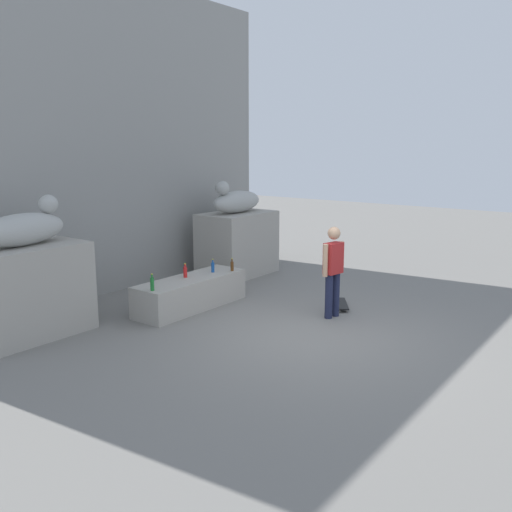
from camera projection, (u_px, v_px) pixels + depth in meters
name	position (u px, v px, depth m)	size (l,w,h in m)	color
ground_plane	(305.00, 335.00, 9.18)	(40.00, 40.00, 0.00)	slate
facade_wall	(102.00, 138.00, 11.51)	(9.23, 0.60, 6.45)	gray
pedestal_left	(27.00, 291.00, 9.04)	(1.85, 1.17, 1.51)	#A39E93
pedestal_right	(237.00, 244.00, 13.32)	(1.85, 1.17, 1.51)	#A39E93
statue_reclining_left	(24.00, 228.00, 8.86)	(1.66, 0.78, 0.78)	#AAABA6
statue_reclining_right	(236.00, 201.00, 13.09)	(1.61, 0.60, 0.78)	#AAABA6
ledge_block	(191.00, 293.00, 10.65)	(2.42, 0.77, 0.60)	#A39E93
skater	(333.00, 268.00, 9.96)	(0.53, 0.25, 1.67)	#1E233F
skateboard	(342.00, 304.00, 10.75)	(0.77, 0.62, 0.08)	black
bottle_blue	(213.00, 267.00, 11.03)	(0.07, 0.07, 0.27)	#194C99
bottle_brown	(232.00, 266.00, 11.15)	(0.06, 0.06, 0.26)	#593314
bottle_red	(185.00, 272.00, 10.60)	(0.07, 0.07, 0.27)	red
bottle_green	(152.00, 284.00, 9.64)	(0.07, 0.07, 0.30)	#1E722D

